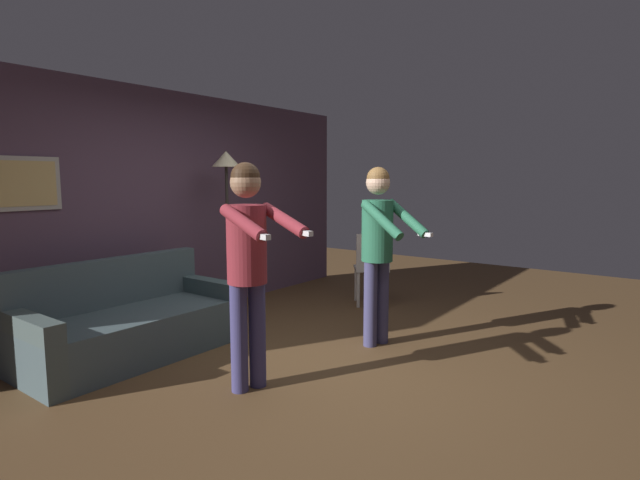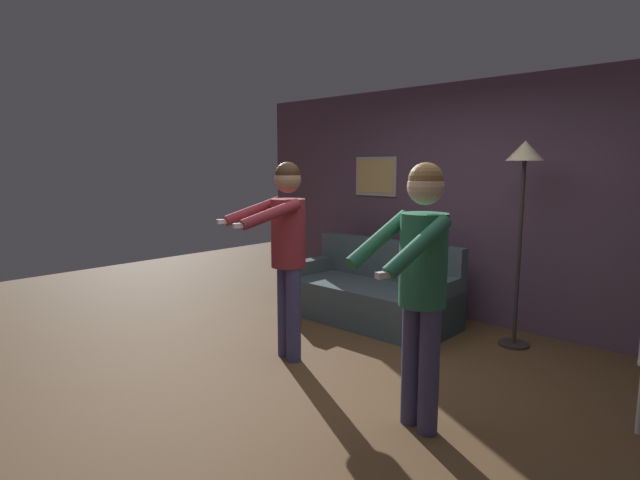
{
  "view_description": "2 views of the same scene",
  "coord_description": "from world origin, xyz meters",
  "views": [
    {
      "loc": [
        -3.36,
        -2.57,
        1.62
      ],
      "look_at": [
        0.2,
        0.1,
        1.06
      ],
      "focal_mm": 28.0,
      "sensor_mm": 36.0,
      "label": 1
    },
    {
      "loc": [
        2.36,
        -2.85,
        1.7
      ],
      "look_at": [
        -0.17,
        -0.12,
        1.15
      ],
      "focal_mm": 28.0,
      "sensor_mm": 36.0,
      "label": 2
    }
  ],
  "objects": [
    {
      "name": "ground_plane",
      "position": [
        0.0,
        0.0,
        0.0
      ],
      "size": [
        12.0,
        12.0,
        0.0
      ],
      "primitive_type": "plane",
      "color": "brown"
    },
    {
      "name": "back_wall_assembly",
      "position": [
        -0.01,
        2.25,
        1.3
      ],
      "size": [
        6.4,
        0.09,
        2.6
      ],
      "color": "#5A4257",
      "rests_on": "ground_plane"
    },
    {
      "name": "couch",
      "position": [
        -0.88,
        1.46,
        0.28
      ],
      "size": [
        1.9,
        0.85,
        0.87
      ],
      "color": "#445659",
      "rests_on": "ground_plane"
    },
    {
      "name": "torchiere_lamp",
      "position": [
        0.61,
        1.76,
        1.61
      ],
      "size": [
        0.33,
        0.33,
        1.93
      ],
      "color": "#332D28",
      "rests_on": "ground_plane"
    },
    {
      "name": "person_standing_left",
      "position": [
        -0.74,
        0.06,
        1.06
      ],
      "size": [
        0.55,
        0.75,
        1.74
      ],
      "color": "#413D73",
      "rests_on": "ground_plane"
    },
    {
      "name": "person_standing_right",
      "position": [
        0.75,
        -0.19,
        1.04
      ],
      "size": [
        0.54,
        0.7,
        1.72
      ],
      "color": "#43416D",
      "rests_on": "ground_plane"
    }
  ]
}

